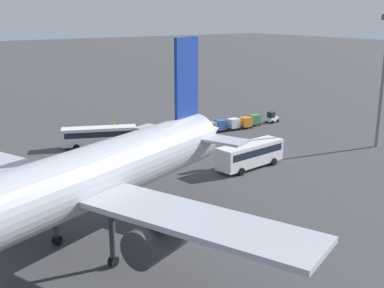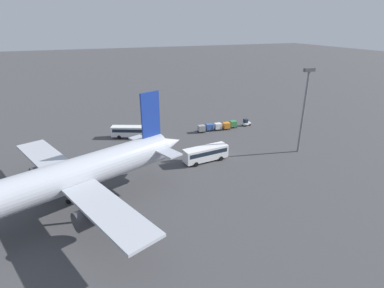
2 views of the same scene
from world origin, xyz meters
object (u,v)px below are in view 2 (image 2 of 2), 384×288
Objects in this scene: baggage_tug at (246,123)px; worker_person at (148,123)px; cargo_cart_grey at (201,128)px; cargo_cart_green at (233,124)px; cargo_cart_white at (218,126)px; shuttle_bus_far at (206,153)px; cargo_cart_orange at (226,125)px; shuttle_bus_near at (133,131)px; cargo_cart_blue at (209,127)px; airplane at (62,179)px.

baggage_tug is 1.49× the size of worker_person.
cargo_cart_grey is (15.13, 0.57, 0.25)m from baggage_tug.
cargo_cart_green and cargo_cart_white have the same top height.
shuttle_bus_far is 28.61m from baggage_tug.
cargo_cart_white is 1.00× the size of cargo_cart_grey.
baggage_tug reaches higher than cargo_cart_orange.
baggage_tug is (-34.31, 2.53, -0.97)m from shuttle_bus_near.
cargo_cart_orange is at bearing -164.36° from shuttle_bus_near.
shuttle_bus_far is 4.15× the size of baggage_tug.
cargo_cart_orange is 7.87m from cargo_cart_grey.
shuttle_bus_near is at bearing 52.86° from worker_person.
shuttle_bus_far is at bearing 47.02° from cargo_cart_green.
shuttle_bus_far is 20.58m from cargo_cart_blue.
cargo_cart_white is (-17.95, 11.60, 0.32)m from worker_person.
shuttle_bus_near is at bearing -139.61° from airplane.
airplane is 22.94× the size of cargo_cart_grey.
cargo_cart_blue is at bearing -164.70° from airplane.
cargo_cart_orange is (-20.57, 11.93, 0.32)m from worker_person.
worker_person is 19.02m from cargo_cart_blue.
baggage_tug is 1.26× the size of cargo_cart_blue.
cargo_cart_green is (-29.66, 2.69, -0.72)m from shuttle_bus_near.
airplane reaches higher than worker_person.
cargo_cart_green is at bearing -169.63° from airplane.
shuttle_bus_near is 5.57× the size of cargo_cart_white.
airplane reaches higher than cargo_cart_blue.
cargo_cart_grey is at bearing 8.31° from cargo_cart_blue.
shuttle_bus_near is 1.07× the size of shuttle_bus_far.
cargo_cart_blue is (5.24, -0.67, 0.00)m from cargo_cart_orange.
cargo_cart_blue is 2.65m from cargo_cart_grey.
baggage_tug reaches higher than cargo_cart_green.
airplane is at bearing 84.94° from shuttle_bus_near.
cargo_cart_grey is (-12.71, 11.64, 0.32)m from worker_person.
shuttle_bus_near is 5.57× the size of cargo_cart_blue.
airplane is 22.94× the size of cargo_cart_white.
shuttle_bus_far is 21.59m from cargo_cart_white.
shuttle_bus_far is 30.25m from worker_person.
cargo_cart_white is at bearing -164.36° from shuttle_bus_near.
cargo_cart_white is at bearing -179.59° from cargo_cart_grey.
cargo_cart_blue is at bearing 0.19° from cargo_cart_green.
shuttle_bus_far is at bearing 50.63° from cargo_cart_orange.
cargo_cart_grey is (-36.04, -28.83, -5.54)m from airplane.
cargo_cart_blue is (-21.80, 2.72, -0.72)m from shuttle_bus_near.
shuttle_bus_far is at bearing 69.72° from cargo_cart_grey.
cargo_cart_blue is (12.51, 0.18, 0.25)m from baggage_tug.
cargo_cart_grey is at bearing -116.86° from shuttle_bus_far.
worker_person is 0.84× the size of cargo_cart_white.
shuttle_bus_near is at bearing -9.18° from cargo_cart_grey.
cargo_cart_white is 2.64m from cargo_cart_blue.
baggage_tug is 9.90m from cargo_cart_white.
cargo_cart_blue is at bearing -7.51° from cargo_cart_white.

